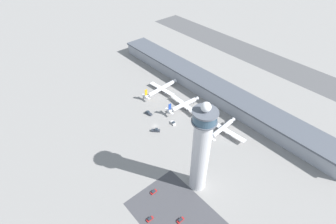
{
  "coord_description": "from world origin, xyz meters",
  "views": [
    {
      "loc": [
        130.3,
        -98.25,
        148.78
      ],
      "look_at": [
        2.15,
        12.51,
        9.83
      ],
      "focal_mm": 28.0,
      "sensor_mm": 36.0,
      "label": 1
    }
  ],
  "objects": [
    {
      "name": "airplane_gate_alpha",
      "position": [
        -35.19,
        35.89,
        3.84
      ],
      "size": [
        31.11,
        41.3,
        11.94
      ],
      "color": "white",
      "rests_on": "ground"
    },
    {
      "name": "service_truck_catering",
      "position": [
        -15.89,
        5.28,
        1.07
      ],
      "size": [
        7.09,
        3.66,
        3.07
      ],
      "color": "black",
      "rests_on": "ground"
    },
    {
      "name": "car_maroon_suv",
      "position": [
        75.15,
        -40.75,
        0.57
      ],
      "size": [
        1.84,
        4.76,
        1.47
      ],
      "color": "black",
      "rests_on": "ground"
    },
    {
      "name": "car_grey_coupe",
      "position": [
        49.54,
        -40.8,
        0.53
      ],
      "size": [
        2.08,
        4.62,
        1.39
      ],
      "color": "black",
      "rests_on": "ground"
    },
    {
      "name": "airplane_gate_bravo",
      "position": [
        -1.56,
        34.63,
        4.34
      ],
      "size": [
        33.91,
        34.31,
        12.3
      ],
      "color": "silver",
      "rests_on": "ground"
    },
    {
      "name": "runway_strip",
      "position": [
        0.0,
        171.86,
        0.0
      ],
      "size": [
        376.75,
        44.0,
        0.01
      ],
      "primitive_type": "cube",
      "color": "#515154",
      "rests_on": "ground"
    },
    {
      "name": "ground_plane",
      "position": [
        0.0,
        0.0,
        0.0
      ],
      "size": [
        1000.0,
        1000.0,
        0.0
      ],
      "primitive_type": "plane",
      "color": "gray"
    },
    {
      "name": "airplane_gate_charlie",
      "position": [
        41.49,
        36.73,
        4.14
      ],
      "size": [
        42.15,
        32.78,
        11.66
      ],
      "color": "white",
      "rests_on": "ground"
    },
    {
      "name": "service_truck_baggage",
      "position": [
        7.84,
        13.32,
        0.83
      ],
      "size": [
        6.04,
        3.61,
        2.4
      ],
      "color": "black",
      "rests_on": "ground"
    },
    {
      "name": "control_tower",
      "position": [
        63.74,
        -15.08,
        34.2
      ],
      "size": [
        14.29,
        14.29,
        68.94
      ],
      "color": "#BCBCC1",
      "rests_on": "ground"
    },
    {
      "name": "terminal_building",
      "position": [
        0.0,
        70.0,
        6.94
      ],
      "size": [
        251.17,
        25.0,
        13.69
      ],
      "color": "#9399A3",
      "rests_on": "ground"
    },
    {
      "name": "service_truck_fuel",
      "position": [
        5.49,
        -3.66,
        1.07
      ],
      "size": [
        6.53,
        6.51,
        3.06
      ],
      "color": "black",
      "rests_on": "ground"
    },
    {
      "name": "parking_lot_surface",
      "position": [
        75.33,
        -40.46,
        0.0
      ],
      "size": [
        64.0,
        40.0,
        0.01
      ],
      "primitive_type": "cube",
      "color": "#424247",
      "rests_on": "ground"
    },
    {
      "name": "car_red_hatchback",
      "position": [
        62.7,
        -54.08,
        0.55
      ],
      "size": [
        1.73,
        4.49,
        1.42
      ],
      "color": "black",
      "rests_on": "ground"
    }
  ]
}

